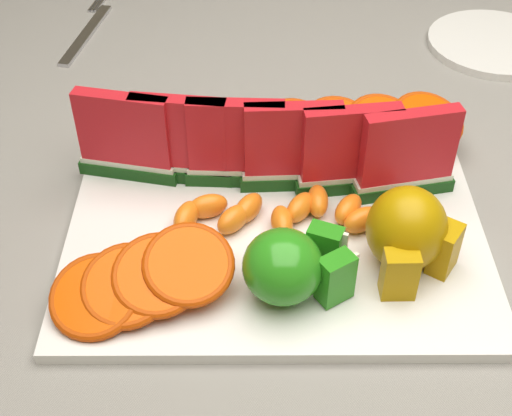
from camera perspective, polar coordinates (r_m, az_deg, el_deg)
table at (r=0.85m, az=6.69°, el=-2.42°), size 1.40×0.90×0.75m
tablecloth at (r=0.81m, az=7.04°, el=0.76°), size 1.53×1.03×0.20m
platter at (r=0.69m, az=1.58°, el=-1.95°), size 0.40×0.30×0.01m
apple_cluster at (r=0.61m, az=2.82°, el=-4.66°), size 0.10×0.08×0.06m
pear_cluster at (r=0.64m, az=12.09°, el=-1.93°), size 0.10×0.10×0.08m
side_plate at (r=1.05m, az=18.54°, el=12.39°), size 0.21×0.21×0.01m
fork at (r=1.06m, az=-13.35°, el=13.59°), size 0.05×0.19×0.00m
watermelon_row at (r=0.71m, az=0.65°, el=4.87°), size 0.39×0.07×0.10m
orange_fan_front at (r=0.62m, az=-9.09°, el=-5.72°), size 0.17×0.12×0.05m
orange_fan_back at (r=0.78m, az=3.05°, el=6.49°), size 0.38×0.11×0.05m
tangerine_segments at (r=0.69m, az=2.56°, el=-0.30°), size 0.24×0.07×0.03m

